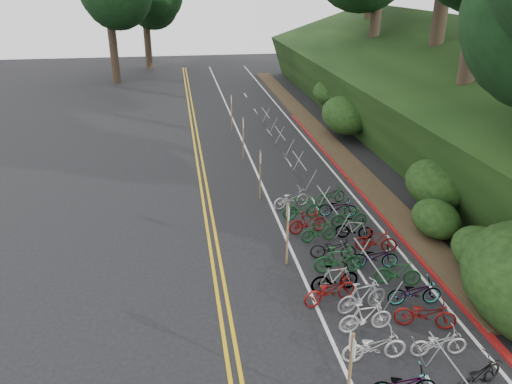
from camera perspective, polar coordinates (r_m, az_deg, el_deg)
ground at (r=14.94m, az=5.46°, el=-18.32°), size 120.00×120.00×0.00m
road_markings at (r=23.37m, az=0.92°, el=-1.70°), size 7.47×80.00×0.01m
red_curb at (r=26.30m, az=11.14°, el=0.90°), size 0.25×28.00×0.10m
embankment at (r=34.61m, az=19.06°, el=9.88°), size 14.30×48.14×9.11m
bike_rack_front at (r=14.06m, az=21.52°, el=-18.90°), size 1.13×2.56×1.15m
bike_racks_rest at (r=26.13m, az=4.96°, el=3.01°), size 1.14×23.00×1.17m
signpost_near at (r=12.69m, az=10.70°, el=-19.27°), size 0.08×0.40×2.44m
signposts_rest at (r=26.41m, az=-0.59°, el=4.65°), size 0.08×18.40×2.50m
bike_front at (r=16.79m, az=8.45°, el=-10.99°), size 1.13×2.03×1.01m
bike_valet at (r=18.02m, az=12.21°, el=-8.76°), size 3.40×14.86×1.09m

